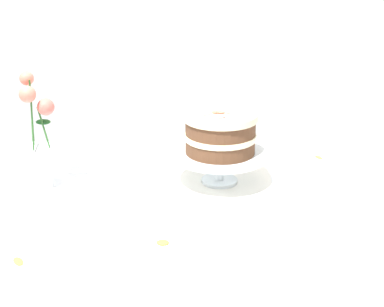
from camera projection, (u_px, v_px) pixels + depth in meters
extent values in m
cube|color=white|center=(173.00, 200.00, 1.55)|extent=(1.40, 1.00, 0.03)
cylinder|color=brown|center=(16.00, 245.00, 2.03)|extent=(0.06, 0.06, 0.71)
cylinder|color=brown|center=(327.00, 239.00, 2.08)|extent=(0.06, 0.06, 0.71)
cube|color=white|center=(219.00, 182.00, 1.63)|extent=(0.36, 0.36, 0.00)
cylinder|color=silver|center=(219.00, 180.00, 1.63)|extent=(0.11, 0.11, 0.01)
cylinder|color=silver|center=(220.00, 168.00, 1.61)|extent=(0.03, 0.03, 0.07)
cylinder|color=silver|center=(220.00, 154.00, 1.60)|extent=(0.29, 0.29, 0.01)
cylinder|color=brown|center=(220.00, 146.00, 1.59)|extent=(0.21, 0.21, 0.04)
cylinder|color=beige|center=(220.00, 136.00, 1.58)|extent=(0.21, 0.21, 0.02)
cylinder|color=brown|center=(220.00, 127.00, 1.57)|extent=(0.21, 0.21, 0.04)
cylinder|color=beige|center=(221.00, 117.00, 1.56)|extent=(0.22, 0.22, 0.02)
ellipsoid|color=pink|center=(227.00, 112.00, 1.56)|extent=(0.03, 0.03, 0.00)
ellipsoid|color=#E56B51|center=(215.00, 112.00, 1.56)|extent=(0.03, 0.03, 0.01)
ellipsoid|color=#E56B51|center=(220.00, 112.00, 1.55)|extent=(0.03, 0.03, 0.01)
ellipsoid|color=pink|center=(206.00, 114.00, 1.54)|extent=(0.04, 0.03, 0.00)
ellipsoid|color=pink|center=(221.00, 117.00, 1.51)|extent=(0.03, 0.03, 0.01)
cylinder|color=silver|center=(41.00, 175.00, 1.59)|extent=(0.07, 0.07, 0.08)
cone|color=silver|center=(38.00, 152.00, 1.57)|extent=(0.08, 0.08, 0.06)
cylinder|color=#2D6028|center=(44.00, 128.00, 1.54)|extent=(0.03, 0.01, 0.13)
sphere|color=#F9685B|center=(46.00, 107.00, 1.52)|extent=(0.05, 0.05, 0.05)
ellipsoid|color=#236B2D|center=(43.00, 122.00, 1.54)|extent=(0.05, 0.02, 0.02)
cylinder|color=#2D6028|center=(32.00, 113.00, 1.54)|extent=(0.02, 0.02, 0.20)
sphere|color=#FB7661|center=(27.00, 78.00, 1.52)|extent=(0.04, 0.04, 0.04)
cylinder|color=#2D6028|center=(32.00, 122.00, 1.52)|extent=(0.01, 0.02, 0.17)
sphere|color=#E47D67|center=(27.00, 94.00, 1.48)|extent=(0.05, 0.05, 0.05)
ellipsoid|color=yellow|center=(18.00, 261.00, 1.21)|extent=(0.04, 0.05, 0.00)
ellipsoid|color=yellow|center=(319.00, 157.00, 1.83)|extent=(0.03, 0.04, 0.00)
ellipsoid|color=yellow|center=(163.00, 242.00, 1.29)|extent=(0.03, 0.03, 0.01)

